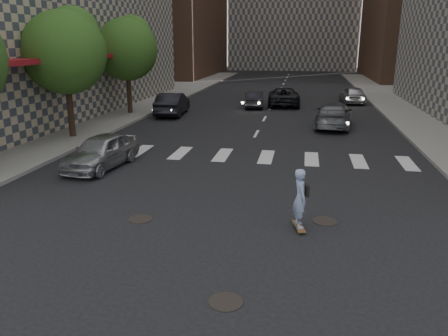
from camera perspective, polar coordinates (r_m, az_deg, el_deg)
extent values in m
plane|color=black|center=(11.47, -3.53, -9.71)|extent=(160.00, 160.00, 0.00)
cube|color=gray|center=(34.84, -19.20, 7.23)|extent=(13.00, 80.00, 0.15)
cube|color=black|center=(24.44, -24.17, 7.78)|extent=(0.30, 14.00, 4.00)
cube|color=maroon|center=(23.83, -23.14, 12.81)|extent=(1.60, 14.00, 0.25)
cylinder|color=#382619|center=(24.44, -19.42, 7.21)|extent=(0.32, 0.32, 2.80)
sphere|color=#27541C|center=(24.20, -20.08, 13.99)|extent=(4.20, 4.20, 4.20)
sphere|color=#27541C|center=(24.63, -19.16, 16.20)|extent=(2.80, 2.80, 2.80)
cylinder|color=#382619|center=(31.58, -12.29, 9.61)|extent=(0.32, 0.32, 2.80)
sphere|color=#27541C|center=(31.40, -12.62, 14.87)|extent=(4.20, 4.20, 4.20)
sphere|color=#27541C|center=(31.87, -11.95, 16.54)|extent=(2.80, 2.80, 2.80)
cylinder|color=black|center=(9.11, 0.24, -17.06)|extent=(0.70, 0.70, 0.02)
cylinder|color=black|center=(13.07, -10.86, -6.55)|extent=(0.70, 0.70, 0.02)
cylinder|color=black|center=(13.02, 13.01, -6.78)|extent=(0.70, 0.70, 0.02)
cube|color=brown|center=(12.36, 9.74, -7.50)|extent=(0.41, 0.90, 0.02)
cylinder|color=green|center=(12.09, 9.70, -8.33)|extent=(0.04, 0.06, 0.06)
cylinder|color=green|center=(12.13, 10.42, -8.30)|extent=(0.04, 0.06, 0.06)
cylinder|color=green|center=(12.65, 9.08, -7.17)|extent=(0.04, 0.06, 0.06)
cylinder|color=green|center=(12.68, 9.77, -7.14)|extent=(0.04, 0.06, 0.06)
imported|color=#8896C6|center=(12.06, 9.93, -3.87)|extent=(0.52, 0.68, 1.64)
cube|color=black|center=(12.07, 10.74, -2.87)|extent=(0.16, 0.29, 0.31)
imported|color=#ABADB2|center=(18.49, -15.75, 2.12)|extent=(2.10, 4.22, 1.38)
imported|color=black|center=(31.04, -6.74, 8.32)|extent=(2.03, 4.83, 1.55)
imported|color=#595B60|center=(27.18, 14.14, 6.72)|extent=(2.63, 5.25, 1.46)
imported|color=black|center=(35.78, 7.79, 9.24)|extent=(2.74, 5.37, 1.45)
imported|color=#B3B4BA|center=(38.36, 16.43, 9.17)|extent=(2.09, 4.29, 1.41)
imported|color=black|center=(34.49, 3.96, 8.94)|extent=(1.79, 4.00, 1.27)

